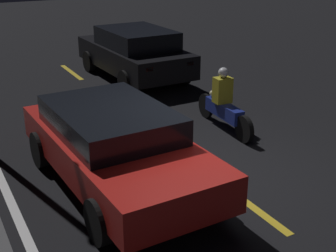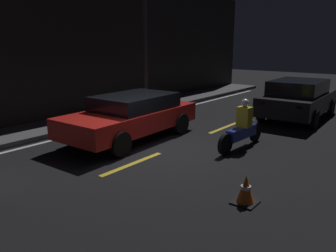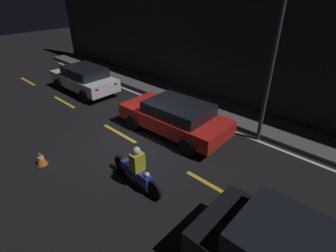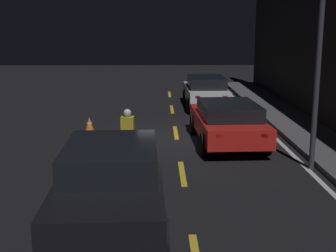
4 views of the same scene
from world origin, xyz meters
name	(u,v)px [view 1 (image 1 of 4)]	position (x,y,z in m)	size (l,w,h in m)	color
ground_plane	(212,176)	(0.00, 0.00, 0.00)	(56.00, 56.00, 0.00)	black
lane_dash_c	(247,202)	(-1.00, 0.00, 0.00)	(2.00, 0.14, 0.01)	gold
lane_dash_d	(130,115)	(3.50, 0.00, 0.00)	(2.00, 0.14, 0.01)	gold
lane_dash_e	(72,72)	(8.00, 0.00, 0.00)	(2.00, 0.14, 0.01)	gold
lane_solid_kerb	(22,226)	(0.00, 3.25, 0.00)	(25.20, 0.14, 0.01)	silver
taxi_red	(115,144)	(0.56, 1.55, 0.73)	(4.45, 2.13, 1.32)	red
van_black	(134,52)	(6.44, -1.48, 0.79)	(4.39, 2.11, 1.49)	black
motorcycle	(224,105)	(1.77, -1.46, 0.54)	(2.18, 0.38, 1.35)	black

